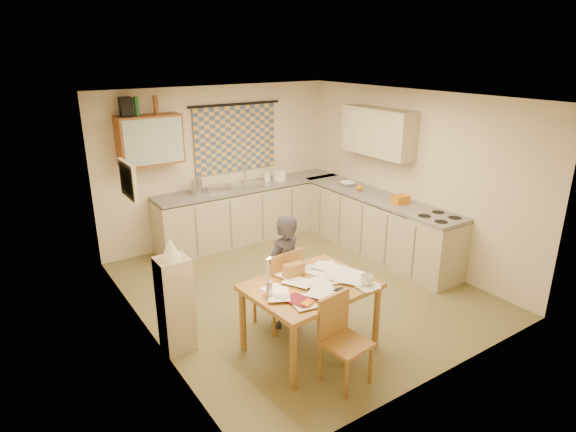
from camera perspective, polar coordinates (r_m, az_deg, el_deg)
floor at (r=6.51m, az=1.27°, el=-8.62°), size 4.00×4.50×0.02m
ceiling at (r=5.78m, az=1.46°, el=14.04°), size 4.00×4.50×0.02m
wall_back at (r=7.91m, az=-8.18°, el=6.03°), size 4.00×0.02×2.50m
wall_front at (r=4.50m, az=18.28°, el=-5.18°), size 4.00×0.02×2.50m
wall_left at (r=5.19m, az=-17.09°, el=-1.74°), size 0.02×4.50×2.50m
wall_right at (r=7.33m, az=14.34°, el=4.57°), size 0.02×4.50×2.50m
window_blind at (r=7.93m, az=-6.22°, el=9.10°), size 1.45×0.03×1.05m
curtain_rod at (r=7.84m, az=-6.30°, el=13.04°), size 1.60×0.04×0.04m
wall_cabinet at (r=7.22m, az=-16.04°, el=8.68°), size 0.90×0.34×0.70m
wall_cabinet_glass at (r=7.06m, az=-15.60°, el=8.49°), size 0.84×0.02×0.64m
upper_cabinet_right at (r=7.45m, az=10.62°, el=9.79°), size 0.34×1.30×0.70m
framed_print at (r=5.44m, az=-18.43°, el=4.05°), size 0.04×0.50×0.40m
print_canvas at (r=5.44m, az=-18.18°, el=4.09°), size 0.01×0.42×0.32m
counter_back at (r=8.06m, az=-4.14°, el=0.53°), size 3.30×0.62×0.92m
counter_right at (r=7.57m, az=10.40°, el=-1.03°), size 0.62×2.95×0.92m
stove at (r=6.85m, az=17.14°, el=-3.78°), size 0.59×0.59×0.91m
sink at (r=7.92m, az=-4.46°, el=3.41°), size 0.62×0.54×0.10m
tap at (r=8.02m, az=-5.12°, el=4.94°), size 0.03×0.03×0.28m
dish_rack at (r=7.64m, az=-8.24°, el=3.23°), size 0.43×0.40×0.06m
kettle at (r=7.48m, az=-10.79°, el=3.44°), size 0.21×0.21×0.24m
mixing_bowl at (r=8.17m, az=-1.01°, el=4.84°), size 0.25×0.25×0.16m
soap_bottle at (r=8.09m, az=-2.54°, el=4.82°), size 0.13×0.13×0.20m
bowl at (r=7.91m, az=7.06°, el=3.83°), size 0.27×0.27×0.06m
orange_bag at (r=7.10m, az=13.20°, el=1.92°), size 0.24×0.19×0.12m
fruit_orange at (r=7.62m, az=8.49°, el=3.33°), size 0.10×0.10×0.10m
speaker at (r=7.07m, az=-18.66°, el=12.16°), size 0.18×0.21×0.26m
bottle_green at (r=7.11m, az=-17.53°, el=12.31°), size 0.08×0.08×0.26m
bottle_brown at (r=7.20m, az=-15.42°, el=12.57°), size 0.08×0.08×0.26m
dining_table at (r=5.16m, az=2.63°, el=-11.75°), size 1.33×1.06×0.75m
chair_far at (r=5.60m, az=-1.20°, el=-10.02°), size 0.47×0.47×0.96m
chair_near at (r=4.78m, az=6.68°, el=-16.23°), size 0.44×0.44×0.87m
person at (r=5.43m, az=-0.49°, el=-6.61°), size 0.66×0.58×1.33m
shelf_stand at (r=5.21m, az=-13.20°, el=-10.15°), size 0.32×0.30×1.04m
lampshade at (r=4.94m, az=-13.75°, el=-3.74°), size 0.20×0.20×0.22m
letter_rack at (r=5.08m, az=0.66°, el=-6.49°), size 0.22×0.11×0.16m
mug at (r=5.00m, az=9.26°, el=-7.54°), size 0.18×0.18×0.11m
magazine at (r=4.58m, az=0.56°, el=-10.50°), size 0.34×0.37×0.02m
book at (r=4.69m, az=0.17°, el=-9.82°), size 0.27×0.30×0.02m
orange_box at (r=4.58m, az=2.31°, el=-10.40°), size 0.14×0.11×0.04m
eyeglasses at (r=4.88m, az=5.94°, el=-8.69°), size 0.14×0.06×0.02m
candle_holder at (r=4.68m, az=-2.25°, el=-8.71°), size 0.07×0.07×0.18m
candle at (r=4.62m, az=-2.41°, el=-6.36°), size 0.03×0.03×0.22m
candle_flame at (r=4.56m, az=-2.15°, el=-5.03°), size 0.02×0.02×0.02m
papers at (r=5.03m, az=4.33°, el=-7.64°), size 1.23×0.95×0.03m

